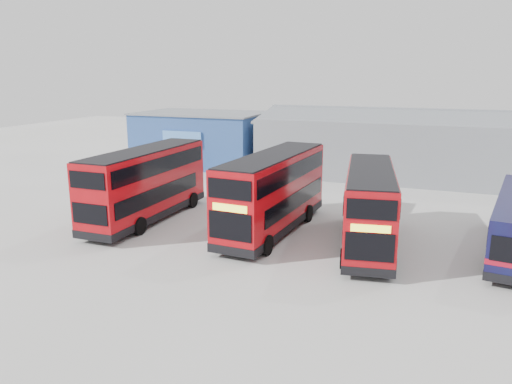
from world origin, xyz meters
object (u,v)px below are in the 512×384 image
Objects in this scene: office_block at (202,138)px; double_decker_centre at (273,194)px; double_decker_left at (146,185)px; panel_van at (149,163)px; double_decker_right at (369,208)px; maintenance_shed at (437,147)px.

office_block reaches higher than double_decker_centre.
double_decker_left is 2.19× the size of panel_van.
double_decker_right is 24.19m from panel_van.
maintenance_shed is 2.82× the size of double_decker_centre.
office_block reaches higher than panel_van.
double_decker_right is at bearing -179.55° from double_decker_left.
maintenance_shed is at bearing 71.45° from double_decker_centre.
double_decker_centre is (8.03, 0.63, 0.03)m from double_decker_left.
maintenance_shed is 6.31× the size of panel_van.
double_decker_centre is (13.67, -18.17, -0.33)m from office_block.
maintenance_shed is (22.00, 2.01, 0.02)m from office_block.
panel_van is (-23.85, -8.88, -1.49)m from maintenance_shed.
double_decker_centre is at bearing 164.64° from double_decker_right.
maintenance_shed is 21.01m from double_decker_right.
maintenance_shed reaches higher than panel_van.
double_decker_centre is at bearing -53.05° from office_block.
maintenance_shed is 25.49m from panel_van.
office_block reaches higher than double_decker_right.
maintenance_shed reaches higher than double_decker_right.
double_decker_left is at bearing 171.17° from double_decker_right.
office_block is 1.16× the size of double_decker_left.
double_decker_centre is 19.23m from panel_van.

